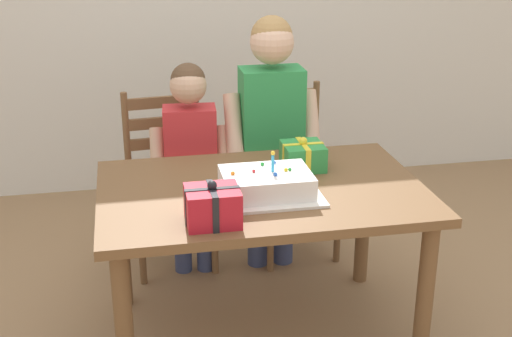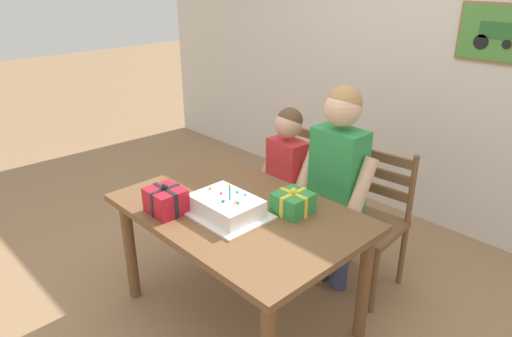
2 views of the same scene
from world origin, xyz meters
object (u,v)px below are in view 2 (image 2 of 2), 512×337
Objects in this scene: gift_box_red_large at (293,203)px; child_younger at (287,171)px; birthday_cake at (226,207)px; gift_box_beside_cake at (166,201)px; chair_right at (369,221)px; dining_table at (239,224)px; child_older at (338,171)px; chair_left at (290,188)px.

gift_box_red_large is 0.17× the size of child_younger.
birthday_cake reaches higher than gift_box_beside_cake.
birthday_cake is 0.48× the size of chair_right.
dining_table is 1.22× the size of child_younger.
child_older is at bearing 74.18° from dining_table.
dining_table is 1.02× the size of child_older.
child_older is (-0.05, 0.45, 0.03)m from gift_box_red_large.
chair_left is at bearing 110.75° from birthday_cake.
chair_right is (0.33, 0.80, -0.16)m from dining_table.
gift_box_beside_cake is (-0.25, -0.21, 0.02)m from birthday_cake.
child_younger is at bearing -164.10° from chair_right.
birthday_cake is 2.15× the size of gift_box_beside_cake.
chair_right is (0.33, 0.89, -0.30)m from birthday_cake.
child_younger reaches higher than chair_left.
birthday_cake reaches higher than gift_box_red_large.
dining_table is 0.69m from child_older.
child_older reaches higher than gift_box_red_large.
child_older reaches higher than gift_box_beside_cake.
chair_right reaches higher than gift_box_beside_cake.
birthday_cake is 0.76m from child_older.
birthday_cake is at bearing -90.88° from dining_table.
gift_box_beside_cake is 1.29m from chair_right.
gift_box_beside_cake is at bearing -139.02° from birthday_cake.
chair_right is at bearing 62.35° from gift_box_beside_cake.
dining_table is at bearing -140.15° from gift_box_red_large.
dining_table is 3.10× the size of birthday_cake.
chair_left is at bearing 94.72° from gift_box_beside_cake.
child_younger is (-0.46, 0.45, -0.10)m from gift_box_red_large.
child_younger reaches higher than dining_table.
chair_left is at bearing 162.83° from child_older.
chair_left is 0.29m from child_younger.
child_older reaches higher than chair_left.
birthday_cake is 0.77m from child_younger.
birthday_cake is 2.32× the size of gift_box_red_large.
gift_box_red_large is at bearing 50.68° from birthday_cake.
dining_table is 0.33m from gift_box_red_large.
child_older is at bearing 65.54° from gift_box_beside_cake.
gift_box_red_large is 0.65m from child_younger.
child_younger reaches higher than chair_right.
chair_right reaches higher than gift_box_red_large.
child_younger is at bearing 109.89° from dining_table.
birthday_cake is at bearing -110.47° from chair_right.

